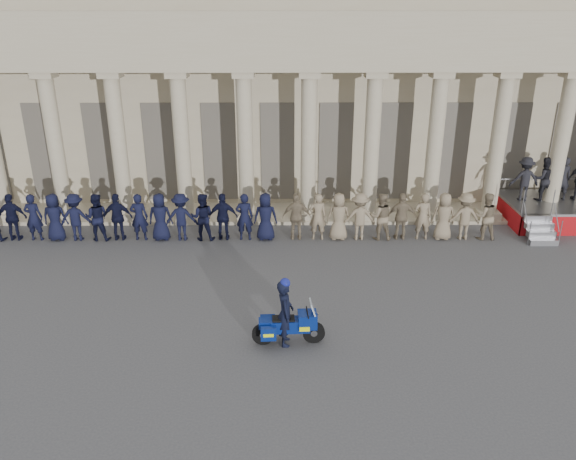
{
  "coord_description": "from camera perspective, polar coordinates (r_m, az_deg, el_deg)",
  "views": [
    {
      "loc": [
        0.32,
        -14.66,
        8.81
      ],
      "look_at": [
        0.42,
        3.02,
        1.6
      ],
      "focal_mm": 35.0,
      "sensor_mm": 36.0,
      "label": 1
    }
  ],
  "objects": [
    {
      "name": "rider",
      "position": [
        15.4,
        -0.3,
        -8.32
      ],
      "size": [
        0.5,
        0.73,
        2.01
      ],
      "rotation": [
        0.0,
        0.0,
        1.62
      ],
      "color": "black",
      "rests_on": "ground"
    },
    {
      "name": "ground",
      "position": [
        17.11,
        -1.37,
        -8.82
      ],
      "size": [
        90.0,
        90.0,
        0.0
      ],
      "primitive_type": "plane",
      "color": "#444446",
      "rests_on": "ground"
    },
    {
      "name": "motorcycle",
      "position": [
        15.63,
        0.12,
        -9.66
      ],
      "size": [
        2.03,
        0.84,
        1.3
      ],
      "rotation": [
        0.0,
        0.0,
        0.05
      ],
      "color": "black",
      "rests_on": "ground"
    },
    {
      "name": "reviewing_stand",
      "position": [
        26.39,
        25.72,
        3.95
      ],
      "size": [
        4.57,
        4.3,
        2.8
      ],
      "color": "gray",
      "rests_on": "ground"
    },
    {
      "name": "officer_rank",
      "position": [
        22.23,
        -6.34,
        1.34
      ],
      "size": [
        21.39,
        0.72,
        1.91
      ],
      "color": "black",
      "rests_on": "ground"
    },
    {
      "name": "building",
      "position": [
        29.72,
        -0.98,
        13.88
      ],
      "size": [
        40.0,
        12.5,
        9.0
      ],
      "color": "tan",
      "rests_on": "ground"
    }
  ]
}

